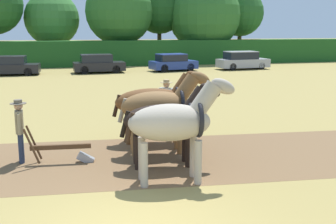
{
  "coord_description": "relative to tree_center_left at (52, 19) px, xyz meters",
  "views": [
    {
      "loc": [
        -1.01,
        -6.75,
        3.59
      ],
      "look_at": [
        1.97,
        5.23,
        1.1
      ],
      "focal_mm": 45.0,
      "sensor_mm": 36.0,
      "label": 1
    }
  ],
  "objects": [
    {
      "name": "plowed_furrow_strip",
      "position": [
        -0.47,
        -33.1,
        -4.42
      ],
      "size": [
        25.89,
        6.73,
        0.01
      ],
      "primitive_type": "cube",
      "rotation": [
        0.0,
        0.0,
        -0.09
      ],
      "color": "brown",
      "rests_on": "ground"
    },
    {
      "name": "hedgerow",
      "position": [
        1.87,
        -4.19,
        -3.23
      ],
      "size": [
        64.95,
        1.89,
        2.37
      ],
      "primitive_type": "cube",
      "color": "#1E511E",
      "rests_on": "ground"
    },
    {
      "name": "tree_center_left",
      "position": [
        0.0,
        0.0,
        0.0
      ],
      "size": [
        5.4,
        5.4,
        7.13
      ],
      "color": "#423323",
      "rests_on": "ground"
    },
    {
      "name": "tree_center",
      "position": [
        6.55,
        -1.51,
        0.74
      ],
      "size": [
        6.72,
        6.72,
        8.52
      ],
      "color": "#423323",
      "rests_on": "ground"
    },
    {
      "name": "tree_center_right",
      "position": [
        10.93,
        -0.26,
        1.15
      ],
      "size": [
        5.36,
        5.36,
        8.26
      ],
      "color": "#4C3823",
      "rests_on": "ground"
    },
    {
      "name": "tree_right",
      "position": [
        15.38,
        -1.85,
        0.41
      ],
      "size": [
        7.48,
        7.48,
        8.58
      ],
      "color": "brown",
      "rests_on": "ground"
    },
    {
      "name": "tree_far_right",
      "position": [
        19.7,
        -1.14,
        0.68
      ],
      "size": [
        5.0,
        5.0,
        7.62
      ],
      "color": "brown",
      "rests_on": "ground"
    },
    {
      "name": "draft_horse_lead_left",
      "position": [
        3.3,
        -35.26,
        -2.99
      ],
      "size": [
        2.66,
        1.08,
        2.52
      ],
      "rotation": [
        0.0,
        0.0,
        -0.09
      ],
      "color": "#B2A38E",
      "rests_on": "ground"
    },
    {
      "name": "draft_horse_lead_right",
      "position": [
        3.41,
        -34.05,
        -3.18
      ],
      "size": [
        2.72,
        1.03,
        2.25
      ],
      "rotation": [
        0.0,
        0.0,
        -0.09
      ],
      "color": "black",
      "rests_on": "ground"
    },
    {
      "name": "draft_horse_trail_left",
      "position": [
        3.52,
        -32.85,
        -3.05
      ],
      "size": [
        2.74,
        1.09,
        2.43
      ],
      "rotation": [
        0.0,
        0.0,
        -0.09
      ],
      "color": "brown",
      "rests_on": "ground"
    },
    {
      "name": "draft_horse_trail_right",
      "position": [
        3.63,
        -31.64,
        -3.13
      ],
      "size": [
        2.96,
        1.11,
        2.32
      ],
      "rotation": [
        0.0,
        0.0,
        -0.09
      ],
      "color": "brown",
      "rests_on": "ground"
    },
    {
      "name": "plow",
      "position": [
        0.84,
        -33.21,
        -4.09
      ],
      "size": [
        1.82,
        0.49,
        1.13
      ],
      "rotation": [
        0.0,
        0.0,
        -0.09
      ],
      "color": "#4C331E",
      "rests_on": "ground"
    },
    {
      "name": "farmer_at_plow",
      "position": [
        -0.34,
        -32.86,
        -3.41
      ],
      "size": [
        0.43,
        0.67,
        1.72
      ],
      "rotation": [
        0.0,
        0.0,
        0.07
      ],
      "color": "#28334C",
      "rests_on": "ground"
    },
    {
      "name": "farmer_beside_team",
      "position": [
        4.4,
        -29.98,
        -3.37
      ],
      "size": [
        0.53,
        0.49,
        1.77
      ],
      "rotation": [
        0.0,
        0.0,
        0.83
      ],
      "color": "#4C4C4C",
      "rests_on": "ground"
    },
    {
      "name": "parked_car_center_left",
      "position": [
        -2.99,
        -10.29,
        -3.72
      ],
      "size": [
        4.13,
        2.01,
        1.46
      ],
      "rotation": [
        0.0,
        0.0,
        -0.06
      ],
      "color": "black",
      "rests_on": "ground"
    },
    {
      "name": "parked_car_center",
      "position": [
        3.61,
        -10.2,
        -3.71
      ],
      "size": [
        4.1,
        2.0,
        1.47
      ],
      "rotation": [
        0.0,
        0.0,
        0.04
      ],
      "color": "black",
      "rests_on": "ground"
    },
    {
      "name": "parked_car_center_right",
      "position": [
        9.8,
        -10.22,
        -3.73
      ],
      "size": [
        4.08,
        2.43,
        1.43
      ],
      "rotation": [
        0.0,
        0.0,
        0.17
      ],
      "color": "navy",
      "rests_on": "ground"
    },
    {
      "name": "parked_car_right",
      "position": [
        16.06,
        -10.25,
        -3.68
      ],
      "size": [
        4.6,
        2.11,
        1.56
      ],
      "rotation": [
        0.0,
        0.0,
        0.08
      ],
      "color": "#9E9EA8",
      "rests_on": "ground"
    }
  ]
}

